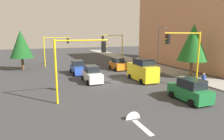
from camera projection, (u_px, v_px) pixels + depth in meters
name	position (u px, v px, depth m)	size (l,w,h in m)	color
ground_plane	(114.00, 80.00, 24.50)	(120.00, 120.00, 0.00)	#353538
sidewalk_kerb	(160.00, 68.00, 32.84)	(80.00, 4.00, 0.15)	gray
lane_arrow_near	(137.00, 122.00, 12.88)	(2.40, 1.10, 1.10)	silver
apartment_block	(196.00, 21.00, 35.12)	(25.75, 9.30, 16.17)	tan
traffic_signal_far_right	(55.00, 45.00, 34.59)	(0.36, 4.59, 5.27)	yellow
traffic_signal_near_right	(78.00, 57.00, 16.27)	(0.36, 4.59, 5.39)	yellow
traffic_signal_far_left	(114.00, 43.00, 38.62)	(0.36, 4.59, 5.66)	yellow
traffic_signal_near_left	(186.00, 49.00, 20.30)	(0.36, 4.59, 6.00)	yellow
street_lamp_curbside	(160.00, 43.00, 30.31)	(2.15, 0.28, 7.00)	slate
tree_opposite_side	(21.00, 44.00, 30.75)	(3.50, 3.50, 6.36)	brown
tree_roadside_near	(193.00, 43.00, 25.60)	(3.88, 3.88, 7.08)	brown
delivery_van_yellow	(142.00, 71.00, 24.17)	(4.80, 2.22, 2.77)	yellow
car_green	(190.00, 91.00, 16.92)	(3.90, 2.06, 1.98)	#1E7238
car_blue	(78.00, 68.00, 28.32)	(3.96, 1.99, 1.98)	blue
car_white	(92.00, 75.00, 23.64)	(4.08, 1.97, 1.98)	white
car_orange	(118.00, 64.00, 31.63)	(3.69, 1.98, 1.98)	orange
pedestrian_crossing	(203.00, 80.00, 20.69)	(0.40, 0.24, 1.70)	#262638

